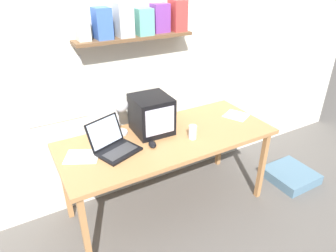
# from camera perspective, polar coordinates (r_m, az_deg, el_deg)

# --- Properties ---
(ground_plane) EXTENTS (12.00, 12.00, 0.00)m
(ground_plane) POSITION_cam_1_polar(r_m,az_deg,el_deg) (2.96, 0.00, -14.84)
(ground_plane) COLOR #5E5955
(back_wall) EXTENTS (5.60, 0.24, 2.60)m
(back_wall) POSITION_cam_1_polar(r_m,az_deg,el_deg) (2.67, -5.08, 12.64)
(back_wall) COLOR silver
(back_wall) RESTS_ON ground_plane
(corner_desk) EXTENTS (1.80, 0.76, 0.76)m
(corner_desk) POSITION_cam_1_polar(r_m,az_deg,el_deg) (2.54, 0.00, -3.17)
(corner_desk) COLOR #B57D4A
(corner_desk) RESTS_ON ground_plane
(crt_monitor) EXTENTS (0.32, 0.34, 0.32)m
(crt_monitor) POSITION_cam_1_polar(r_m,az_deg,el_deg) (2.52, -3.16, 2.22)
(crt_monitor) COLOR black
(crt_monitor) RESTS_ON corner_desk
(laptop) EXTENTS (0.39, 0.39, 0.23)m
(laptop) POSITION_cam_1_polar(r_m,az_deg,el_deg) (2.34, -10.51, -3.21)
(laptop) COLOR black
(laptop) RESTS_ON corner_desk
(desk_lamp) EXTENTS (0.14, 0.19, 0.34)m
(desk_lamp) POSITION_cam_1_polar(r_m,az_deg,el_deg) (2.43, -9.00, 3.02)
(desk_lamp) COLOR silver
(desk_lamp) RESTS_ON corner_desk
(juice_glass) EXTENTS (0.07, 0.07, 0.12)m
(juice_glass) POSITION_cam_1_polar(r_m,az_deg,el_deg) (2.46, 4.72, -1.29)
(juice_glass) COLOR white
(juice_glass) RESTS_ON corner_desk
(computer_mouse) EXTENTS (0.09, 0.12, 0.03)m
(computer_mouse) POSITION_cam_1_polar(r_m,az_deg,el_deg) (2.37, -2.99, -3.48)
(computer_mouse) COLOR black
(computer_mouse) RESTS_ON corner_desk
(loose_paper_near_monitor) EXTENTS (0.31, 0.28, 0.00)m
(loose_paper_near_monitor) POSITION_cam_1_polar(r_m,az_deg,el_deg) (2.34, -16.07, -5.60)
(loose_paper_near_monitor) COLOR white
(loose_paper_near_monitor) RESTS_ON corner_desk
(loose_paper_near_laptop) EXTENTS (0.27, 0.28, 0.00)m
(loose_paper_near_laptop) POSITION_cam_1_polar(r_m,az_deg,el_deg) (2.93, 12.88, 1.99)
(loose_paper_near_laptop) COLOR white
(loose_paper_near_laptop) RESTS_ON corner_desk
(floor_cushion) EXTENTS (0.45, 0.45, 0.10)m
(floor_cushion) POSITION_cam_1_polar(r_m,az_deg,el_deg) (3.48, 22.30, -8.68)
(floor_cushion) COLOR slate
(floor_cushion) RESTS_ON ground_plane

